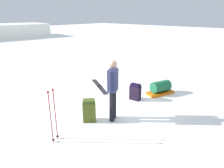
{
  "coord_description": "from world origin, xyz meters",
  "views": [
    {
      "loc": [
        -4.53,
        -4.15,
        2.84
      ],
      "look_at": [
        0.0,
        0.0,
        0.7
      ],
      "focal_mm": 32.9,
      "sensor_mm": 36.0,
      "label": 1
    }
  ],
  "objects_px": {
    "backpack_bright": "(135,92)",
    "ski_poles_planted_near": "(53,113)",
    "gear_sled": "(160,88)",
    "ski_pair_near": "(99,86)",
    "backpack_large_dark": "(89,111)",
    "skier_standing": "(113,87)"
  },
  "relations": [
    {
      "from": "ski_poles_planted_near",
      "to": "skier_standing",
      "type": "bearing_deg",
      "value": -10.59
    },
    {
      "from": "skier_standing",
      "to": "ski_poles_planted_near",
      "type": "relative_size",
      "value": 1.34
    },
    {
      "from": "skier_standing",
      "to": "gear_sled",
      "type": "height_order",
      "value": "skier_standing"
    },
    {
      "from": "skier_standing",
      "to": "ski_pair_near",
      "type": "relative_size",
      "value": 0.99
    },
    {
      "from": "backpack_large_dark",
      "to": "backpack_bright",
      "type": "bearing_deg",
      "value": -1.67
    },
    {
      "from": "skier_standing",
      "to": "backpack_bright",
      "type": "distance_m",
      "value": 1.72
    },
    {
      "from": "ski_pair_near",
      "to": "backpack_bright",
      "type": "distance_m",
      "value": 1.89
    },
    {
      "from": "ski_pair_near",
      "to": "gear_sled",
      "type": "relative_size",
      "value": 1.56
    },
    {
      "from": "ski_pair_near",
      "to": "ski_poles_planted_near",
      "type": "xyz_separation_m",
      "value": [
        -3.29,
        -1.92,
        0.69
      ]
    },
    {
      "from": "ski_poles_planted_near",
      "to": "gear_sled",
      "type": "xyz_separation_m",
      "value": [
        4.26,
        -0.32,
        -0.48
      ]
    },
    {
      "from": "ski_pair_near",
      "to": "backpack_bright",
      "type": "bearing_deg",
      "value": -92.77
    },
    {
      "from": "backpack_large_dark",
      "to": "ski_poles_planted_near",
      "type": "height_order",
      "value": "ski_poles_planted_near"
    },
    {
      "from": "backpack_bright",
      "to": "gear_sled",
      "type": "distance_m",
      "value": 1.12
    },
    {
      "from": "ski_pair_near",
      "to": "backpack_large_dark",
      "type": "bearing_deg",
      "value": -139.65
    },
    {
      "from": "ski_pair_near",
      "to": "backpack_bright",
      "type": "xyz_separation_m",
      "value": [
        -0.09,
        -1.87,
        0.27
      ]
    },
    {
      "from": "backpack_bright",
      "to": "skier_standing",
      "type": "bearing_deg",
      "value": -166.8
    },
    {
      "from": "skier_standing",
      "to": "backpack_large_dark",
      "type": "height_order",
      "value": "skier_standing"
    },
    {
      "from": "ski_poles_planted_near",
      "to": "ski_pair_near",
      "type": "bearing_deg",
      "value": 30.2
    },
    {
      "from": "backpack_large_dark",
      "to": "backpack_bright",
      "type": "distance_m",
      "value": 2.04
    },
    {
      "from": "skier_standing",
      "to": "ski_pair_near",
      "type": "height_order",
      "value": "skier_standing"
    },
    {
      "from": "backpack_bright",
      "to": "ski_poles_planted_near",
      "type": "height_order",
      "value": "ski_poles_planted_near"
    },
    {
      "from": "backpack_bright",
      "to": "gear_sled",
      "type": "height_order",
      "value": "backpack_bright"
    }
  ]
}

